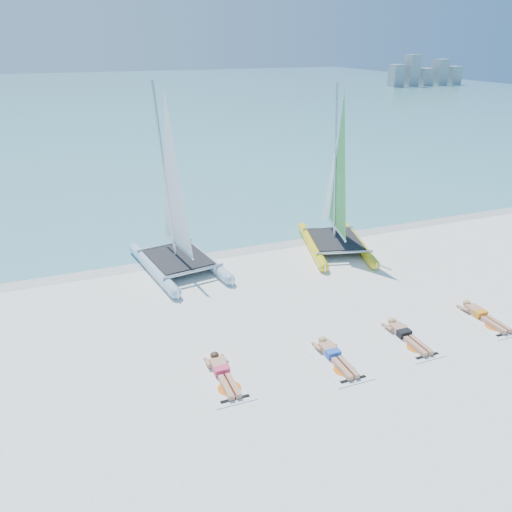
{
  "coord_description": "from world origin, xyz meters",
  "views": [
    {
      "loc": [
        -5.86,
        -11.51,
        7.56
      ],
      "look_at": [
        -0.89,
        1.2,
        1.57
      ],
      "focal_mm": 35.0,
      "sensor_mm": 36.0,
      "label": 1
    }
  ],
  "objects_px": {
    "sunbather_c": "(405,334)",
    "sunbather_d": "(482,314)",
    "towel_c": "(409,341)",
    "catamaran_yellow": "(335,196)",
    "towel_d": "(486,321)",
    "towel_a": "(225,380)",
    "sunbather_b": "(334,355)",
    "catamaran_blue": "(174,215)",
    "sunbather_a": "(222,372)",
    "towel_b": "(337,362)"
  },
  "relations": [
    {
      "from": "sunbather_c",
      "to": "sunbather_d",
      "type": "bearing_deg",
      "value": 1.29
    },
    {
      "from": "towel_c",
      "to": "sunbather_c",
      "type": "relative_size",
      "value": 1.07
    },
    {
      "from": "catamaran_yellow",
      "to": "towel_d",
      "type": "bearing_deg",
      "value": -64.26
    },
    {
      "from": "towel_a",
      "to": "sunbather_b",
      "type": "height_order",
      "value": "sunbather_b"
    },
    {
      "from": "catamaran_blue",
      "to": "towel_d",
      "type": "distance_m",
      "value": 10.42
    },
    {
      "from": "sunbather_a",
      "to": "sunbather_c",
      "type": "bearing_deg",
      "value": -2.45
    },
    {
      "from": "towel_a",
      "to": "towel_d",
      "type": "height_order",
      "value": "same"
    },
    {
      "from": "catamaran_blue",
      "to": "towel_c",
      "type": "relative_size",
      "value": 3.52
    },
    {
      "from": "catamaran_yellow",
      "to": "towel_d",
      "type": "height_order",
      "value": "catamaran_yellow"
    },
    {
      "from": "sunbather_b",
      "to": "towel_c",
      "type": "relative_size",
      "value": 0.93
    },
    {
      "from": "catamaran_yellow",
      "to": "sunbather_b",
      "type": "relative_size",
      "value": 3.63
    },
    {
      "from": "towel_a",
      "to": "sunbather_b",
      "type": "distance_m",
      "value": 2.89
    },
    {
      "from": "sunbather_b",
      "to": "sunbather_c",
      "type": "relative_size",
      "value": 1.0
    },
    {
      "from": "catamaran_blue",
      "to": "sunbather_d",
      "type": "height_order",
      "value": "catamaran_blue"
    },
    {
      "from": "towel_a",
      "to": "towel_b",
      "type": "height_order",
      "value": "same"
    },
    {
      "from": "towel_b",
      "to": "sunbather_b",
      "type": "distance_m",
      "value": 0.22
    },
    {
      "from": "sunbather_a",
      "to": "sunbather_b",
      "type": "xyz_separation_m",
      "value": [
        2.88,
        -0.36,
        0.0
      ]
    },
    {
      "from": "catamaran_yellow",
      "to": "towel_d",
      "type": "relative_size",
      "value": 3.38
    },
    {
      "from": "towel_d",
      "to": "catamaran_blue",
      "type": "bearing_deg",
      "value": 136.99
    },
    {
      "from": "towel_c",
      "to": "catamaran_blue",
      "type": "bearing_deg",
      "value": 123.93
    },
    {
      "from": "towel_a",
      "to": "towel_d",
      "type": "xyz_separation_m",
      "value": [
        7.93,
        -0.16,
        0.0
      ]
    },
    {
      "from": "towel_b",
      "to": "towel_c",
      "type": "bearing_deg",
      "value": 3.49
    },
    {
      "from": "catamaran_yellow",
      "to": "sunbather_d",
      "type": "distance_m",
      "value": 7.01
    },
    {
      "from": "towel_c",
      "to": "towel_a",
      "type": "bearing_deg",
      "value": 177.55
    },
    {
      "from": "catamaran_yellow",
      "to": "sunbather_a",
      "type": "xyz_separation_m",
      "value": [
        -6.69,
        -6.49,
        -1.85
      ]
    },
    {
      "from": "catamaran_yellow",
      "to": "towel_b",
      "type": "distance_m",
      "value": 8.24
    },
    {
      "from": "towel_a",
      "to": "sunbather_d",
      "type": "xyz_separation_m",
      "value": [
        7.93,
        0.03,
        0.11
      ]
    },
    {
      "from": "sunbather_d",
      "to": "towel_b",
      "type": "bearing_deg",
      "value": -175.53
    },
    {
      "from": "towel_c",
      "to": "towel_d",
      "type": "height_order",
      "value": "same"
    },
    {
      "from": "sunbather_b",
      "to": "sunbather_c",
      "type": "distance_m",
      "value": 2.3
    },
    {
      "from": "sunbather_c",
      "to": "sunbather_d",
      "type": "distance_m",
      "value": 2.75
    },
    {
      "from": "towel_b",
      "to": "sunbather_b",
      "type": "relative_size",
      "value": 1.07
    },
    {
      "from": "catamaran_yellow",
      "to": "sunbather_a",
      "type": "distance_m",
      "value": 9.5
    },
    {
      "from": "catamaran_yellow",
      "to": "sunbather_c",
      "type": "distance_m",
      "value": 7.12
    },
    {
      "from": "towel_b",
      "to": "towel_d",
      "type": "bearing_deg",
      "value": 2.29
    },
    {
      "from": "sunbather_c",
      "to": "towel_c",
      "type": "bearing_deg",
      "value": -90.0
    },
    {
      "from": "catamaran_blue",
      "to": "towel_d",
      "type": "relative_size",
      "value": 3.52
    },
    {
      "from": "catamaran_blue",
      "to": "sunbather_a",
      "type": "relative_size",
      "value": 3.77
    },
    {
      "from": "catamaran_blue",
      "to": "towel_c",
      "type": "distance_m",
      "value": 8.71
    },
    {
      "from": "towel_a",
      "to": "towel_b",
      "type": "xyz_separation_m",
      "value": [
        2.88,
        -0.36,
        0.0
      ]
    },
    {
      "from": "catamaran_blue",
      "to": "sunbather_c",
      "type": "distance_m",
      "value": 8.53
    },
    {
      "from": "sunbather_c",
      "to": "catamaran_blue",
      "type": "bearing_deg",
      "value": 124.67
    },
    {
      "from": "sunbather_b",
      "to": "towel_d",
      "type": "xyz_separation_m",
      "value": [
        5.05,
        0.01,
        -0.11
      ]
    },
    {
      "from": "towel_a",
      "to": "sunbather_c",
      "type": "relative_size",
      "value": 1.07
    },
    {
      "from": "sunbather_b",
      "to": "sunbather_c",
      "type": "xyz_separation_m",
      "value": [
        2.3,
        0.14,
        0.0
      ]
    },
    {
      "from": "sunbather_a",
      "to": "sunbather_d",
      "type": "bearing_deg",
      "value": -1.16
    },
    {
      "from": "catamaran_blue",
      "to": "towel_a",
      "type": "bearing_deg",
      "value": -102.61
    },
    {
      "from": "towel_a",
      "to": "towel_d",
      "type": "bearing_deg",
      "value": -1.16
    },
    {
      "from": "sunbather_c",
      "to": "catamaran_yellow",
      "type": "bearing_deg",
      "value": 77.38
    },
    {
      "from": "sunbather_b",
      "to": "sunbather_d",
      "type": "relative_size",
      "value": 1.0
    }
  ]
}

